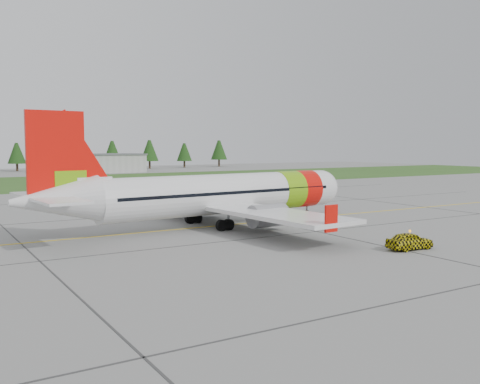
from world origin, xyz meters
TOP-DOWN VIEW (x-y plane):
  - ground at (0.00, 0.00)m, footprint 320.00×320.00m
  - aircraft at (3.78, 8.09)m, footprint 36.35×33.59m
  - follow_me_car at (10.67, -10.57)m, footprint 1.46×1.69m
  - grass_strip at (0.00, 82.00)m, footprint 320.00×50.00m
  - taxi_guideline at (0.00, 8.00)m, footprint 120.00×0.25m
  - hangar_east at (25.00, 118.00)m, footprint 24.00×12.00m
  - treeline at (0.00, 138.00)m, footprint 160.00×8.00m

SIDE VIEW (x-z plane):
  - ground at x=0.00m, z-range 0.00..0.00m
  - taxi_guideline at x=0.00m, z-range 0.00..0.02m
  - grass_strip at x=0.00m, z-range 0.00..0.03m
  - follow_me_car at x=10.67m, z-range 0.00..4.00m
  - hangar_east at x=25.00m, z-range 0.00..5.20m
  - aircraft at x=3.78m, z-range -2.33..8.68m
  - treeline at x=0.00m, z-range 0.00..10.00m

